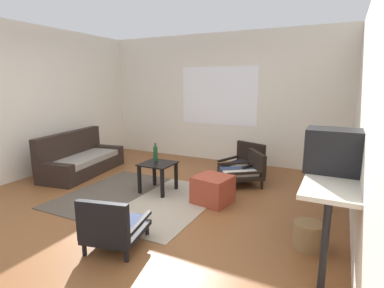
% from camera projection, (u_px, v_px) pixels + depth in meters
% --- Properties ---
extents(ground_plane, '(7.80, 7.80, 0.00)m').
position_uv_depth(ground_plane, '(135.00, 210.00, 4.08)').
color(ground_plane, brown).
extents(far_wall_with_window, '(5.60, 0.13, 2.70)m').
position_uv_depth(far_wall_with_window, '(219.00, 98.00, 6.49)').
color(far_wall_with_window, silver).
rests_on(far_wall_with_window, ground).
extents(side_wall_right, '(0.12, 6.60, 2.70)m').
position_uv_depth(side_wall_right, '(372.00, 118.00, 2.91)').
color(side_wall_right, silver).
rests_on(side_wall_right, ground).
extents(side_wall_left, '(0.12, 6.60, 2.70)m').
position_uv_depth(side_wall_left, '(18.00, 102.00, 5.24)').
color(side_wall_left, silver).
rests_on(side_wall_left, ground).
extents(area_rug, '(2.13, 1.96, 0.01)m').
position_uv_depth(area_rug, '(139.00, 197.00, 4.50)').
color(area_rug, '#4C4238').
rests_on(area_rug, ground).
extents(couch, '(0.97, 1.80, 0.78)m').
position_uv_depth(couch, '(81.00, 161.00, 5.70)').
color(couch, black).
rests_on(couch, ground).
extents(coffee_table, '(0.49, 0.49, 0.46)m').
position_uv_depth(coffee_table, '(158.00, 170.00, 4.69)').
color(coffee_table, black).
rests_on(coffee_table, ground).
extents(armchair_by_window, '(0.80, 0.79, 0.59)m').
position_uv_depth(armchair_by_window, '(244.00, 162.00, 5.54)').
color(armchair_by_window, black).
rests_on(armchair_by_window, ground).
extents(armchair_striped_foreground, '(0.66, 0.71, 0.59)m').
position_uv_depth(armchair_striped_foreground, '(113.00, 227.00, 3.07)').
color(armchair_striped_foreground, black).
rests_on(armchair_striped_foreground, ground).
extents(armchair_corner, '(0.89, 0.89, 0.55)m').
position_uv_depth(armchair_corner, '(245.00, 170.00, 5.05)').
color(armchair_corner, black).
rests_on(armchair_corner, ground).
extents(ottoman_orange, '(0.55, 0.55, 0.39)m').
position_uv_depth(ottoman_orange, '(213.00, 190.00, 4.28)').
color(ottoman_orange, '#993D28').
rests_on(ottoman_orange, ground).
extents(console_shelf, '(0.47, 1.88, 0.81)m').
position_uv_depth(console_shelf, '(333.00, 176.00, 3.13)').
color(console_shelf, beige).
rests_on(console_shelf, ground).
extents(crt_television, '(0.54, 0.38, 0.43)m').
position_uv_depth(crt_television, '(334.00, 151.00, 2.97)').
color(crt_television, black).
rests_on(crt_television, console_shelf).
extents(clay_vase, '(0.25, 0.25, 0.34)m').
position_uv_depth(clay_vase, '(336.00, 149.00, 3.49)').
color(clay_vase, '#935B38').
rests_on(clay_vase, console_shelf).
extents(glass_bottle, '(0.07, 0.07, 0.29)m').
position_uv_depth(glass_bottle, '(155.00, 153.00, 4.79)').
color(glass_bottle, '#194723').
rests_on(glass_bottle, coffee_table).
extents(wicker_basket, '(0.30, 0.30, 0.28)m').
position_uv_depth(wicker_basket, '(308.00, 236.00, 3.11)').
color(wicker_basket, olive).
rests_on(wicker_basket, ground).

